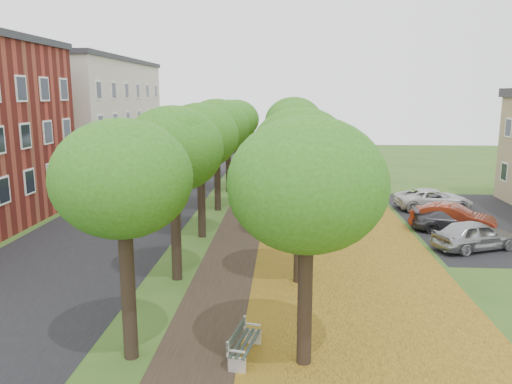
# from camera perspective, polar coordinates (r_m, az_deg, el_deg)

# --- Properties ---
(ground) EXTENTS (120.00, 120.00, 0.00)m
(ground) POSITION_cam_1_polar(r_m,az_deg,el_deg) (14.64, -5.33, -18.50)
(ground) COLOR #2D4C19
(ground) RESTS_ON ground
(street_asphalt) EXTENTS (8.00, 70.00, 0.01)m
(street_asphalt) POSITION_cam_1_polar(r_m,az_deg,el_deg) (30.05, -15.24, -3.15)
(street_asphalt) COLOR black
(street_asphalt) RESTS_ON ground
(footpath) EXTENTS (3.20, 70.00, 0.01)m
(footpath) POSITION_cam_1_polar(r_m,az_deg,el_deg) (28.57, -0.80, -3.49)
(footpath) COLOR black
(footpath) RESTS_ON ground
(leaf_verge) EXTENTS (7.50, 70.00, 0.01)m
(leaf_verge) POSITION_cam_1_polar(r_m,az_deg,el_deg) (28.65, 9.25, -3.59)
(leaf_verge) COLOR #A57F1E
(leaf_verge) RESTS_ON ground
(parking_lot) EXTENTS (9.00, 16.00, 0.01)m
(parking_lot) POSITION_cam_1_polar(r_m,az_deg,el_deg) (31.61, 24.59, -3.09)
(parking_lot) COLOR black
(parking_lot) RESTS_ON ground
(tree_row_west) EXTENTS (3.84, 33.84, 6.62)m
(tree_row_west) POSITION_cam_1_polar(r_m,az_deg,el_deg) (27.98, -5.35, 6.44)
(tree_row_west) COLOR black
(tree_row_west) RESTS_ON ground
(tree_row_east) EXTENTS (3.84, 33.84, 6.62)m
(tree_row_east) POSITION_cam_1_polar(r_m,az_deg,el_deg) (27.66, 4.59, 6.40)
(tree_row_east) COLOR black
(tree_row_east) RESTS_ON ground
(building_cream) EXTENTS (10.30, 20.30, 10.40)m
(building_cream) POSITION_cam_1_polar(r_m,az_deg,el_deg) (49.42, -19.46, 8.20)
(building_cream) COLOR beige
(building_cream) RESTS_ON ground
(bench) EXTENTS (0.85, 1.82, 0.83)m
(bench) POSITION_cam_1_polar(r_m,az_deg,el_deg) (14.48, -1.45, -16.87)
(bench) COLOR #252E29
(bench) RESTS_ON ground
(car_silver) EXTENTS (4.46, 3.08, 1.41)m
(car_silver) POSITION_cam_1_polar(r_m,az_deg,el_deg) (25.70, 23.76, -4.52)
(car_silver) COLOR #A4A4A8
(car_silver) RESTS_ON ground
(car_red) EXTENTS (4.58, 3.17, 1.43)m
(car_red) POSITION_cam_1_polar(r_m,az_deg,el_deg) (28.66, 21.55, -2.77)
(car_red) COLOR maroon
(car_red) RESTS_ON ground
(car_grey) EXTENTS (4.38, 2.12, 1.23)m
(car_grey) POSITION_cam_1_polar(r_m,az_deg,el_deg) (28.63, 21.57, -3.00)
(car_grey) COLOR #37373C
(car_grey) RESTS_ON ground
(car_white) EXTENTS (4.95, 2.63, 1.33)m
(car_white) POSITION_cam_1_polar(r_m,az_deg,el_deg) (33.54, 19.61, -0.78)
(car_white) COLOR silver
(car_white) RESTS_ON ground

